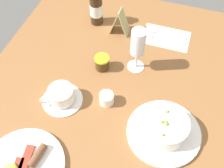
{
  "coord_description": "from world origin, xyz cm",
  "views": [
    {
      "loc": [
        -48.54,
        -19.24,
        75.46
      ],
      "look_at": [
        -0.4,
        -3.65,
        7.03
      ],
      "focal_mm": 43.93,
      "sensor_mm": 36.0,
      "label": 1
    }
  ],
  "objects_px": {
    "cutlery_setting": "(165,37)",
    "menu_card": "(120,22)",
    "breakfast_plate": "(23,167)",
    "coffee_cup": "(61,96)",
    "sauce_bottle_brown": "(96,8)",
    "jam_jar": "(102,63)",
    "porridge_bowl": "(165,128)",
    "creamer_jug": "(106,98)",
    "wine_glass": "(138,44)"
  },
  "relations": [
    {
      "from": "porridge_bowl",
      "to": "menu_card",
      "type": "height_order",
      "value": "menu_card"
    },
    {
      "from": "creamer_jug",
      "to": "sauce_bottle_brown",
      "type": "xyz_separation_m",
      "value": [
        0.36,
        0.16,
        0.05
      ]
    },
    {
      "from": "porridge_bowl",
      "to": "sauce_bottle_brown",
      "type": "height_order",
      "value": "sauce_bottle_brown"
    },
    {
      "from": "wine_glass",
      "to": "cutlery_setting",
      "type": "bearing_deg",
      "value": -21.21
    },
    {
      "from": "cutlery_setting",
      "to": "jam_jar",
      "type": "relative_size",
      "value": 3.46
    },
    {
      "from": "jam_jar",
      "to": "menu_card",
      "type": "xyz_separation_m",
      "value": [
        0.2,
        -0.0,
        0.03
      ]
    },
    {
      "from": "porridge_bowl",
      "to": "creamer_jug",
      "type": "height_order",
      "value": "porridge_bowl"
    },
    {
      "from": "coffee_cup",
      "to": "sauce_bottle_brown",
      "type": "height_order",
      "value": "sauce_bottle_brown"
    },
    {
      "from": "porridge_bowl",
      "to": "wine_glass",
      "type": "height_order",
      "value": "wine_glass"
    },
    {
      "from": "cutlery_setting",
      "to": "creamer_jug",
      "type": "relative_size",
      "value": 3.41
    },
    {
      "from": "coffee_cup",
      "to": "menu_card",
      "type": "relative_size",
      "value": 1.24
    },
    {
      "from": "creamer_jug",
      "to": "menu_card",
      "type": "height_order",
      "value": "menu_card"
    },
    {
      "from": "sauce_bottle_brown",
      "to": "menu_card",
      "type": "height_order",
      "value": "sauce_bottle_brown"
    },
    {
      "from": "sauce_bottle_brown",
      "to": "coffee_cup",
      "type": "bearing_deg",
      "value": -176.79
    },
    {
      "from": "jam_jar",
      "to": "sauce_bottle_brown",
      "type": "distance_m",
      "value": 0.25
    },
    {
      "from": "sauce_bottle_brown",
      "to": "breakfast_plate",
      "type": "bearing_deg",
      "value": -178.9
    },
    {
      "from": "jam_jar",
      "to": "sauce_bottle_brown",
      "type": "height_order",
      "value": "sauce_bottle_brown"
    },
    {
      "from": "creamer_jug",
      "to": "cutlery_setting",
      "type": "bearing_deg",
      "value": -18.87
    },
    {
      "from": "jam_jar",
      "to": "menu_card",
      "type": "relative_size",
      "value": 0.49
    },
    {
      "from": "cutlery_setting",
      "to": "coffee_cup",
      "type": "height_order",
      "value": "coffee_cup"
    },
    {
      "from": "cutlery_setting",
      "to": "creamer_jug",
      "type": "bearing_deg",
      "value": 161.13
    },
    {
      "from": "porridge_bowl",
      "to": "menu_card",
      "type": "relative_size",
      "value": 2.08
    },
    {
      "from": "creamer_jug",
      "to": "wine_glass",
      "type": "distance_m",
      "value": 0.2
    },
    {
      "from": "cutlery_setting",
      "to": "breakfast_plate",
      "type": "height_order",
      "value": "breakfast_plate"
    },
    {
      "from": "porridge_bowl",
      "to": "menu_card",
      "type": "bearing_deg",
      "value": 33.72
    },
    {
      "from": "creamer_jug",
      "to": "breakfast_plate",
      "type": "height_order",
      "value": "creamer_jug"
    },
    {
      "from": "jam_jar",
      "to": "breakfast_plate",
      "type": "xyz_separation_m",
      "value": [
        -0.41,
        0.09,
        -0.02
      ]
    },
    {
      "from": "wine_glass",
      "to": "coffee_cup",
      "type": "bearing_deg",
      "value": 138.26
    },
    {
      "from": "coffee_cup",
      "to": "wine_glass",
      "type": "bearing_deg",
      "value": -41.74
    },
    {
      "from": "breakfast_plate",
      "to": "menu_card",
      "type": "height_order",
      "value": "menu_card"
    },
    {
      "from": "porridge_bowl",
      "to": "creamer_jug",
      "type": "distance_m",
      "value": 0.21
    },
    {
      "from": "porridge_bowl",
      "to": "sauce_bottle_brown",
      "type": "relative_size",
      "value": 1.43
    },
    {
      "from": "cutlery_setting",
      "to": "creamer_jug",
      "type": "height_order",
      "value": "creamer_jug"
    },
    {
      "from": "coffee_cup",
      "to": "breakfast_plate",
      "type": "relative_size",
      "value": 0.58
    },
    {
      "from": "coffee_cup",
      "to": "jam_jar",
      "type": "height_order",
      "value": "coffee_cup"
    },
    {
      "from": "creamer_jug",
      "to": "wine_glass",
      "type": "xyz_separation_m",
      "value": [
        0.18,
        -0.05,
        0.09
      ]
    },
    {
      "from": "cutlery_setting",
      "to": "menu_card",
      "type": "relative_size",
      "value": 1.69
    },
    {
      "from": "cutlery_setting",
      "to": "porridge_bowl",
      "type": "bearing_deg",
      "value": -169.23
    },
    {
      "from": "breakfast_plate",
      "to": "coffee_cup",
      "type": "bearing_deg",
      "value": -2.4
    },
    {
      "from": "porridge_bowl",
      "to": "jam_jar",
      "type": "relative_size",
      "value": 4.26
    },
    {
      "from": "creamer_jug",
      "to": "sauce_bottle_brown",
      "type": "height_order",
      "value": "sauce_bottle_brown"
    },
    {
      "from": "cutlery_setting",
      "to": "wine_glass",
      "type": "xyz_separation_m",
      "value": [
        -0.18,
        0.07,
        0.11
      ]
    },
    {
      "from": "jam_jar",
      "to": "coffee_cup",
      "type": "bearing_deg",
      "value": 155.55
    },
    {
      "from": "wine_glass",
      "to": "sauce_bottle_brown",
      "type": "distance_m",
      "value": 0.28
    },
    {
      "from": "creamer_jug",
      "to": "breakfast_plate",
      "type": "xyz_separation_m",
      "value": [
        -0.28,
        0.15,
        -0.01
      ]
    },
    {
      "from": "sauce_bottle_brown",
      "to": "menu_card",
      "type": "xyz_separation_m",
      "value": [
        -0.03,
        -0.11,
        -0.02
      ]
    },
    {
      "from": "cutlery_setting",
      "to": "creamer_jug",
      "type": "xyz_separation_m",
      "value": [
        -0.36,
        0.12,
        0.02
      ]
    },
    {
      "from": "porridge_bowl",
      "to": "jam_jar",
      "type": "height_order",
      "value": "porridge_bowl"
    },
    {
      "from": "breakfast_plate",
      "to": "cutlery_setting",
      "type": "bearing_deg",
      "value": -23.16
    },
    {
      "from": "coffee_cup",
      "to": "breakfast_plate",
      "type": "xyz_separation_m",
      "value": [
        -0.24,
        0.01,
        -0.02
      ]
    }
  ]
}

